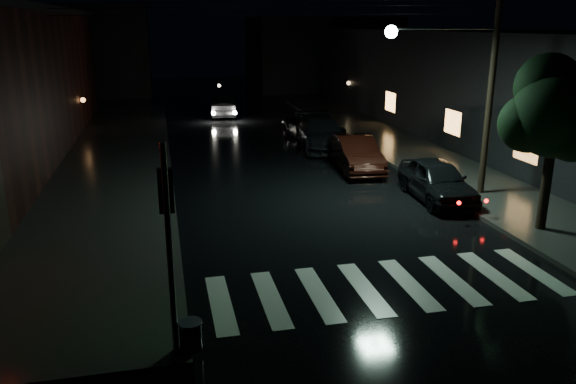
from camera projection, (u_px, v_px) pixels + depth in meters
ground at (275, 308)px, 13.06m from camera, size 120.00×120.00×0.00m
sidewalk_left at (103, 170)px, 25.06m from camera, size 6.00×44.00×0.15m
sidewalk_right at (414, 154)px, 28.23m from camera, size 4.00×44.00×0.15m
building_right at (499, 84)px, 32.61m from camera, size 10.00×40.00×6.00m
building_far_left at (72, 50)px, 51.82m from camera, size 14.00×10.00×8.00m
building_far_right at (321, 53)px, 57.05m from camera, size 14.00×10.00×7.00m
crosswalk at (387, 286)px, 14.16m from camera, size 9.00×3.00×0.01m
signal_pole_corner at (180, 285)px, 10.80m from camera, size 0.68×0.61×4.20m
street_tree at (554, 114)px, 16.87m from camera, size 3.10×2.90×5.40m
utility_pole at (476, 75)px, 20.15m from camera, size 4.92×0.44×8.00m
parked_car_a at (437, 180)px, 20.93m from camera, size 2.09×4.58×1.52m
parked_car_b at (356, 154)px, 25.16m from camera, size 2.07×4.80×1.54m
parked_car_c at (321, 133)px, 29.71m from camera, size 2.85×5.88×1.65m
parked_car_d at (314, 128)px, 31.55m from camera, size 3.02×5.43×1.44m
oncoming_car at (223, 105)px, 40.03m from camera, size 2.03×4.84×1.55m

